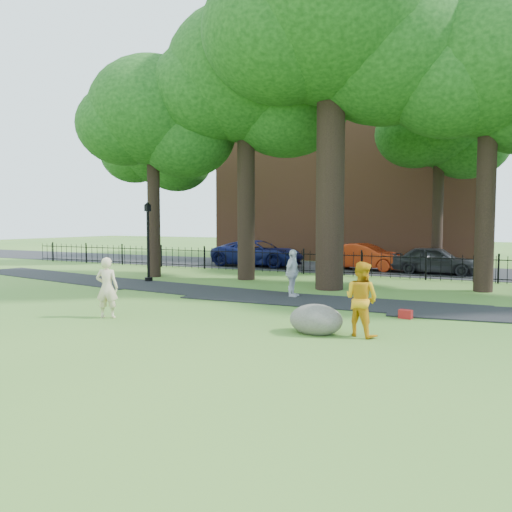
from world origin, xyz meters
The scene contains 17 objects.
ground centered at (0.00, 0.00, 0.00)m, with size 120.00×120.00×0.00m, color #386B25.
footpath centered at (1.00, 3.90, 0.00)m, with size 36.00×2.60×0.03m, color black.
street centered at (0.00, 16.00, 0.00)m, with size 80.00×7.00×0.02m, color black.
iron_fence centered at (0.00, 12.00, 0.60)m, with size 44.00×0.04×1.20m.
brick_building centered at (-4.00, 24.00, 6.00)m, with size 18.00×8.00×12.00m, color brown.
big_tree centered at (0.13, 7.09, 10.14)m, with size 10.08×8.61×14.37m.
tree_row centered at (0.52, 8.40, 8.15)m, with size 26.82×7.96×12.42m.
woman centered at (-3.72, -1.40, 0.85)m, with size 0.62×0.41×1.70m, color beige.
man centered at (3.20, -0.44, 0.88)m, with size 0.85×0.66×1.76m, color orange.
pedestrian centered at (-0.51, 4.40, 0.85)m, with size 1.00×0.42×1.70m, color silver.
boulder centered at (2.16, -0.63, 0.38)m, with size 1.31×0.99×0.76m, color #5D5A4E.
lamppost centered at (-8.02, 5.80, 1.74)m, with size 0.35×0.35×3.56m.
backpack centered at (2.07, -0.40, 0.13)m, with size 0.36×0.22×0.27m, color black.
red_bag centered at (3.77, 2.19, 0.12)m, with size 0.35×0.22×0.24m, color maroon.
red_sedan centered at (-0.64, 15.31, 0.73)m, with size 1.55×4.46×1.47m, color #A0260C.
navy_van centered at (-7.04, 14.92, 0.78)m, with size 2.58×5.59×1.55m, color #0E1347.
grey_car centered at (3.06, 14.88, 0.71)m, with size 1.69×4.19×1.43m, color black.
Camera 1 is at (6.14, -11.91, 2.70)m, focal length 35.00 mm.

